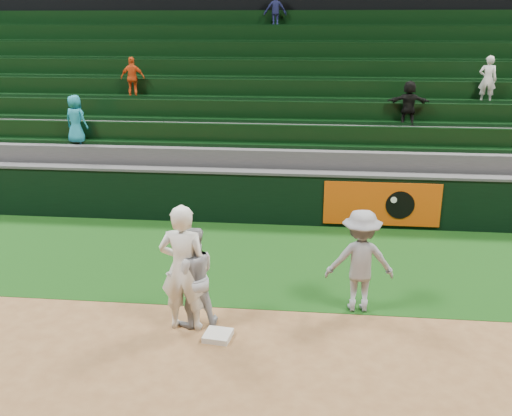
{
  "coord_description": "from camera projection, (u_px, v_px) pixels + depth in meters",
  "views": [
    {
      "loc": [
        1.47,
        -7.44,
        4.51
      ],
      "look_at": [
        0.43,
        2.3,
        1.3
      ],
      "focal_mm": 40.0,
      "sensor_mm": 36.0,
      "label": 1
    }
  ],
  "objects": [
    {
      "name": "ground",
      "position": [
        211.0,
        336.0,
        8.58
      ],
      "size": [
        70.0,
        70.0,
        0.0
      ],
      "primitive_type": "plane",
      "color": "brown",
      "rests_on": "ground"
    },
    {
      "name": "foul_grass",
      "position": [
        238.0,
        258.0,
        11.41
      ],
      "size": [
        36.0,
        4.2,
        0.01
      ],
      "primitive_type": "cube",
      "color": "#0E340D",
      "rests_on": "ground"
    },
    {
      "name": "first_base",
      "position": [
        218.0,
        336.0,
        8.51
      ],
      "size": [
        0.44,
        0.44,
        0.09
      ],
      "primitive_type": "cube",
      "rotation": [
        0.0,
        0.0,
        -0.13
      ],
      "color": "silver",
      "rests_on": "ground"
    },
    {
      "name": "first_baseman",
      "position": [
        183.0,
        268.0,
        8.53
      ],
      "size": [
        0.74,
        0.49,
        1.99
      ],
      "primitive_type": "imported",
      "rotation": [
        0.0,
        0.0,
        3.12
      ],
      "color": "white",
      "rests_on": "ground"
    },
    {
      "name": "baserunner",
      "position": [
        192.0,
        277.0,
        8.69
      ],
      "size": [
        0.94,
        0.84,
        1.61
      ],
      "primitive_type": "imported",
      "rotation": [
        0.0,
        0.0,
        3.49
      ],
      "color": "#ADB0B9",
      "rests_on": "ground"
    },
    {
      "name": "base_coach",
      "position": [
        360.0,
        261.0,
        9.13
      ],
      "size": [
        1.14,
        0.71,
        1.7
      ],
      "primitive_type": "imported",
      "rotation": [
        0.0,
        0.0,
        3.21
      ],
      "color": "gray",
      "rests_on": "foul_grass"
    },
    {
      "name": "field_wall",
      "position": [
        252.0,
        196.0,
        13.29
      ],
      "size": [
        36.0,
        0.45,
        1.25
      ],
      "color": "black",
      "rests_on": "ground"
    },
    {
      "name": "stadium_seating",
      "position": [
        265.0,
        123.0,
        16.53
      ],
      "size": [
        36.0,
        5.95,
        5.44
      ],
      "color": "#3B3B3E",
      "rests_on": "ground"
    }
  ]
}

